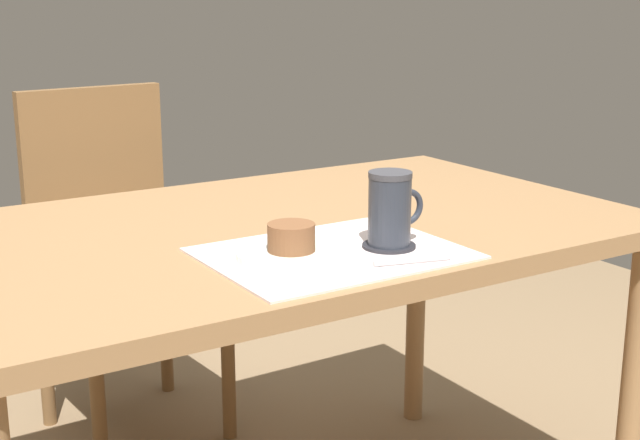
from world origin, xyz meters
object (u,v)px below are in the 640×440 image
pastry_plate (291,254)px  coffee_mug (391,208)px  wooden_chair (117,247)px  pastry (291,237)px  dining_table (280,259)px

pastry_plate → coffee_mug: (0.17, -0.03, 0.06)m
wooden_chair → pastry: 1.01m
pastry_plate → coffee_mug: coffee_mug is taller
pastry_plate → coffee_mug: size_ratio=1.44×
pastry_plate → coffee_mug: bearing=-11.5°
dining_table → coffee_mug: (0.07, -0.25, 0.14)m
dining_table → coffee_mug: size_ratio=10.73×
coffee_mug → wooden_chair: bearing=97.5°
dining_table → pastry: 0.26m
pastry → dining_table: bearing=65.0°
dining_table → pastry_plate: bearing=-115.0°
wooden_chair → coffee_mug: bearing=93.1°
dining_table → pastry_plate: (-0.10, -0.22, 0.08)m
pastry_plate → pastry: size_ratio=2.32×
wooden_chair → pastry_plate: (-0.04, -0.97, 0.23)m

